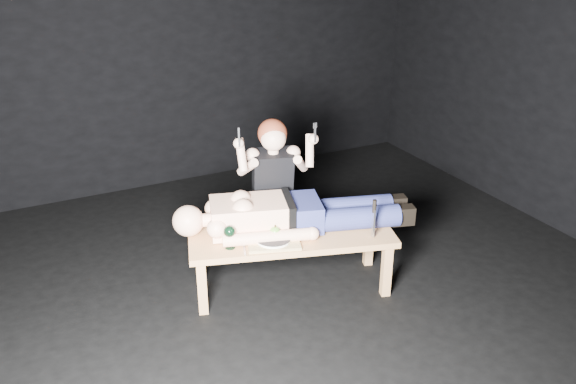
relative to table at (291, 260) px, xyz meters
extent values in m
plane|color=black|center=(0.00, -0.17, -0.23)|extent=(5.00, 5.00, 0.00)
plane|color=black|center=(0.00, 2.33, 1.27)|extent=(5.00, 0.00, 5.00)
cube|color=#B97F4B|center=(0.00, 0.00, 0.00)|extent=(1.55, 0.94, 0.45)
cube|color=tan|center=(-0.18, -0.08, 0.24)|extent=(0.42, 0.36, 0.02)
cylinder|color=white|center=(-0.18, -0.08, 0.26)|extent=(0.30, 0.30, 0.02)
sphere|color=#4C9C27|center=(-0.16, -0.07, 0.30)|extent=(0.08, 0.08, 0.08)
cube|color=#B2B2B7|center=(-0.39, -0.08, 0.23)|extent=(0.06, 0.15, 0.01)
cube|color=#B2B2B7|center=(-0.04, -0.17, 0.23)|extent=(0.10, 0.13, 0.01)
cube|color=#B2B2B7|center=(0.01, -0.08, 0.23)|extent=(0.09, 0.14, 0.01)
camera|label=1|loc=(-1.71, -3.37, 2.25)|focal=37.48mm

